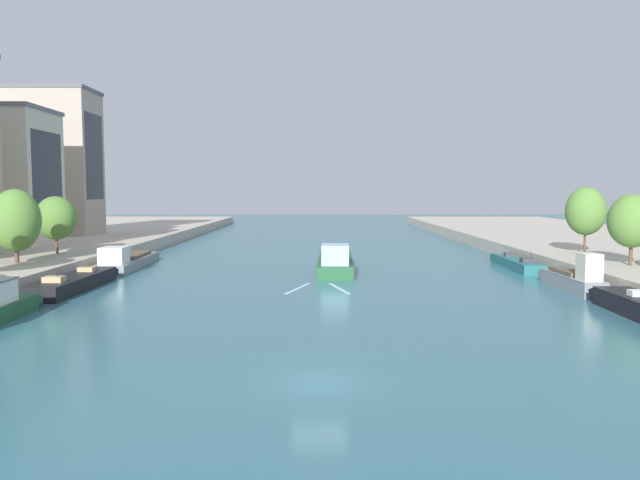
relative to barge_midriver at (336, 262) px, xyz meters
The scene contains 14 objects.
ground_plane 38.65m from the barge_midriver, 92.49° to the right, with size 400.00×400.00×0.00m, color #336675.
quay_left 46.46m from the barge_midriver, 159.33° to the left, with size 36.00×170.00×1.72m, color #B7AD9E.
quay_right 43.33m from the barge_midriver, 22.24° to the left, with size 36.00×170.00×1.72m, color #B7AD9E.
barge_midriver is the anchor object (origin of this frame).
wake_behind_barge 12.20m from the barge_midriver, 98.38° to the right, with size 5.60×5.97×0.03m.
moored_boat_left_downstream 26.34m from the barge_midriver, 151.37° to the right, with size 3.07×14.16×2.35m.
moored_boat_left_near 23.62m from the barge_midriver, behind, with size 3.98×16.38×2.77m.
moored_boat_right_near 24.18m from the barge_midriver, 32.79° to the right, with size 2.17×10.28×3.53m.
moored_boat_right_downstream 20.48m from the barge_midriver, ahead, with size 2.55×13.30×2.17m.
tree_left_second 31.88m from the barge_midriver, 165.87° to the right, with size 4.59×4.59×7.10m.
tree_left_far 31.22m from the barge_midriver, behind, with size 4.39×4.39×6.33m.
tree_right_nearest 29.10m from the barge_midriver, 18.71° to the right, with size 4.28×4.28×6.61m.
tree_right_second 28.23m from the barge_midriver, ahead, with size 4.31×4.31×7.37m.
building_left_corner 55.83m from the barge_midriver, 143.95° to the left, with size 13.31×9.45×22.99m.
Camera 1 is at (0.02, -26.60, 8.55)m, focal length 34.11 mm.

